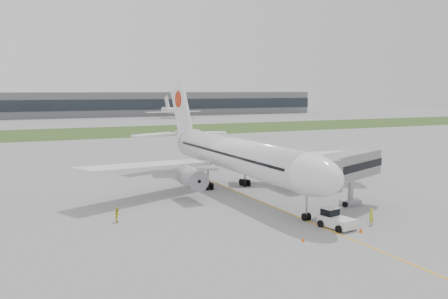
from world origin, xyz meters
name	(u,v)px	position (x,y,z in m)	size (l,w,h in m)	color
ground	(247,196)	(0.00, 0.00, 0.00)	(600.00, 600.00, 0.00)	gray
apron_markings	(264,203)	(0.00, -5.00, 0.00)	(70.00, 70.00, 0.04)	#F5A915
grass_strip	(94,132)	(0.00, 120.00, 0.01)	(600.00, 50.00, 0.02)	#314F1D
terminal_building	(57,105)	(0.00, 229.87, 7.00)	(320.00, 22.30, 14.00)	slate
airliner	(233,153)	(0.00, 4.87, 5.66)	(48.13, 53.95, 17.88)	white
pushback_tug	(335,219)	(1.20, -18.86, 0.94)	(3.27, 4.31, 2.03)	white
jet_bridge	(341,169)	(6.16, -13.31, 5.54)	(15.44, 10.38, 7.48)	gray
safety_cone_left	(303,239)	(-4.96, -21.73, 0.25)	(0.36, 0.36, 0.50)	#FF600D
safety_cone_right	(361,230)	(2.49, -21.64, 0.29)	(0.42, 0.42, 0.58)	#FF600D
ground_crew_near	(371,216)	(5.77, -19.52, 0.92)	(0.67, 0.44, 1.85)	#C5D824
ground_crew_far	(118,215)	(-20.29, -6.28, 0.87)	(0.84, 0.66, 1.73)	yellow
distant_aircraft_right	(174,118)	(56.65, 195.50, 0.00)	(31.22, 27.55, 11.94)	white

